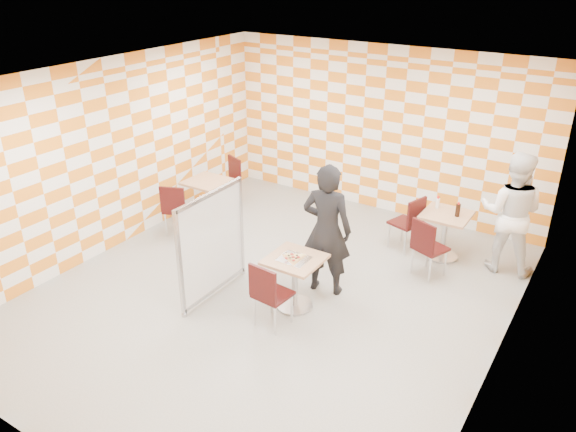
{
  "coord_description": "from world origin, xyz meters",
  "views": [
    {
      "loc": [
        3.78,
        -5.6,
        4.37
      ],
      "look_at": [
        0.1,
        0.2,
        1.15
      ],
      "focal_mm": 35.0,
      "sensor_mm": 36.0,
      "label": 1
    }
  ],
  "objects_px": {
    "chair_main_front": "(268,291)",
    "empty_table": "(208,193)",
    "second_table": "(445,228)",
    "partition": "(212,244)",
    "chair_second_front": "(427,244)",
    "chair_second_side": "(410,220)",
    "chair_empty_near": "(175,206)",
    "chair_empty_far": "(230,178)",
    "man_dark": "(327,230)",
    "soda_bottle": "(458,210)",
    "main_table": "(295,274)",
    "man_white": "(511,213)",
    "sport_bottle": "(438,203)"
  },
  "relations": [
    {
      "from": "chair_second_side",
      "to": "soda_bottle",
      "type": "bearing_deg",
      "value": 5.97
    },
    {
      "from": "main_table",
      "to": "man_white",
      "type": "relative_size",
      "value": 0.4
    },
    {
      "from": "chair_empty_far",
      "to": "soda_bottle",
      "type": "height_order",
      "value": "soda_bottle"
    },
    {
      "from": "second_table",
      "to": "chair_second_side",
      "type": "xyz_separation_m",
      "value": [
        -0.54,
        -0.08,
        0.04
      ]
    },
    {
      "from": "second_table",
      "to": "partition",
      "type": "height_order",
      "value": "partition"
    },
    {
      "from": "empty_table",
      "to": "man_white",
      "type": "xyz_separation_m",
      "value": [
        4.9,
        1.05,
        0.42
      ]
    },
    {
      "from": "main_table",
      "to": "man_white",
      "type": "bearing_deg",
      "value": 50.39
    },
    {
      "from": "second_table",
      "to": "chair_empty_far",
      "type": "xyz_separation_m",
      "value": [
        -4.09,
        -0.15,
        0.04
      ]
    },
    {
      "from": "sport_bottle",
      "to": "soda_bottle",
      "type": "bearing_deg",
      "value": -21.54
    },
    {
      "from": "chair_empty_near",
      "to": "main_table",
      "type": "bearing_deg",
      "value": -14.91
    },
    {
      "from": "partition",
      "to": "sport_bottle",
      "type": "distance_m",
      "value": 3.61
    },
    {
      "from": "man_dark",
      "to": "partition",
      "type": "bearing_deg",
      "value": 25.47
    },
    {
      "from": "empty_table",
      "to": "partition",
      "type": "relative_size",
      "value": 0.48
    },
    {
      "from": "chair_empty_near",
      "to": "chair_empty_far",
      "type": "bearing_deg",
      "value": 91.28
    },
    {
      "from": "chair_empty_far",
      "to": "soda_bottle",
      "type": "xyz_separation_m",
      "value": [
        4.25,
        0.14,
        0.31
      ]
    },
    {
      "from": "chair_main_front",
      "to": "man_white",
      "type": "height_order",
      "value": "man_white"
    },
    {
      "from": "chair_empty_near",
      "to": "man_dark",
      "type": "bearing_deg",
      "value": -2.89
    },
    {
      "from": "empty_table",
      "to": "chair_second_side",
      "type": "relative_size",
      "value": 0.81
    },
    {
      "from": "chair_second_front",
      "to": "man_white",
      "type": "distance_m",
      "value": 1.34
    },
    {
      "from": "main_table",
      "to": "second_table",
      "type": "relative_size",
      "value": 1.0
    },
    {
      "from": "chair_empty_near",
      "to": "soda_bottle",
      "type": "relative_size",
      "value": 4.02
    },
    {
      "from": "chair_main_front",
      "to": "chair_empty_near",
      "type": "height_order",
      "value": "same"
    },
    {
      "from": "main_table",
      "to": "soda_bottle",
      "type": "bearing_deg",
      "value": 59.93
    },
    {
      "from": "partition",
      "to": "sport_bottle",
      "type": "xyz_separation_m",
      "value": [
        2.16,
        2.9,
        0.05
      ]
    },
    {
      "from": "partition",
      "to": "chair_second_front",
      "type": "bearing_deg",
      "value": 40.97
    },
    {
      "from": "chair_main_front",
      "to": "empty_table",
      "type": "bearing_deg",
      "value": 142.35
    },
    {
      "from": "man_dark",
      "to": "chair_second_front",
      "type": "bearing_deg",
      "value": -145.48
    },
    {
      "from": "sport_bottle",
      "to": "second_table",
      "type": "bearing_deg",
      "value": -34.17
    },
    {
      "from": "sport_bottle",
      "to": "soda_bottle",
      "type": "relative_size",
      "value": 0.87
    },
    {
      "from": "partition",
      "to": "man_white",
      "type": "bearing_deg",
      "value": 41.86
    },
    {
      "from": "second_table",
      "to": "soda_bottle",
      "type": "distance_m",
      "value": 0.38
    },
    {
      "from": "chair_second_front",
      "to": "chair_second_side",
      "type": "relative_size",
      "value": 1.0
    },
    {
      "from": "man_white",
      "to": "man_dark",
      "type": "bearing_deg",
      "value": 40.42
    },
    {
      "from": "second_table",
      "to": "empty_table",
      "type": "distance_m",
      "value": 4.11
    },
    {
      "from": "sport_bottle",
      "to": "chair_empty_near",
      "type": "bearing_deg",
      "value": -154.73
    },
    {
      "from": "main_table",
      "to": "sport_bottle",
      "type": "bearing_deg",
      "value": 67.87
    },
    {
      "from": "soda_bottle",
      "to": "empty_table",
      "type": "bearing_deg",
      "value": -167.9
    },
    {
      "from": "chair_empty_near",
      "to": "soda_bottle",
      "type": "bearing_deg",
      "value": 21.7
    },
    {
      "from": "second_table",
      "to": "empty_table",
      "type": "bearing_deg",
      "value": -167.36
    },
    {
      "from": "empty_table",
      "to": "soda_bottle",
      "type": "relative_size",
      "value": 3.26
    },
    {
      "from": "chair_empty_far",
      "to": "man_dark",
      "type": "xyz_separation_m",
      "value": [
        2.98,
        -1.68,
        0.41
      ]
    },
    {
      "from": "second_table",
      "to": "chair_second_side",
      "type": "distance_m",
      "value": 0.55
    },
    {
      "from": "main_table",
      "to": "chair_second_front",
      "type": "bearing_deg",
      "value": 54.32
    },
    {
      "from": "chair_empty_far",
      "to": "sport_bottle",
      "type": "height_order",
      "value": "sport_bottle"
    },
    {
      "from": "chair_main_front",
      "to": "soda_bottle",
      "type": "distance_m",
      "value": 3.34
    },
    {
      "from": "chair_second_front",
      "to": "chair_empty_near",
      "type": "distance_m",
      "value": 4.13
    },
    {
      "from": "man_white",
      "to": "chair_second_front",
      "type": "bearing_deg",
      "value": 39.58
    },
    {
      "from": "chair_empty_near",
      "to": "empty_table",
      "type": "bearing_deg",
      "value": 86.97
    },
    {
      "from": "second_table",
      "to": "chair_second_side",
      "type": "relative_size",
      "value": 0.81
    },
    {
      "from": "chair_empty_near",
      "to": "man_dark",
      "type": "relative_size",
      "value": 0.49
    }
  ]
}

